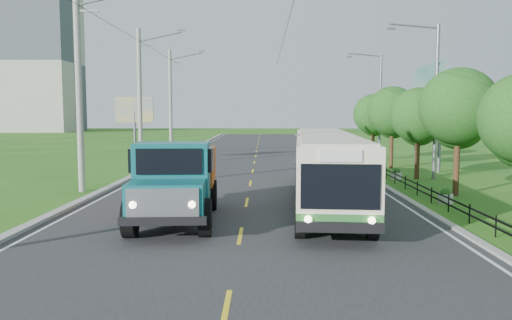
{
  "coord_description": "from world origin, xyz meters",
  "views": [
    {
      "loc": [
        0.74,
        -15.43,
        3.84
      ],
      "look_at": [
        0.41,
        5.62,
        1.9
      ],
      "focal_mm": 35.0,
      "sensor_mm": 36.0,
      "label": 1
    }
  ],
  "objects_px": {
    "planter_near": "(445,197)",
    "planter_mid": "(396,174)",
    "tree_fourth": "(419,118)",
    "tree_fifth": "(392,114)",
    "pole_far": "(171,101)",
    "pole_mid": "(140,97)",
    "streetlight_mid": "(433,96)",
    "billboard_left": "(134,114)",
    "tree_back": "(374,116)",
    "planter_far": "(368,162)",
    "billboard_right": "(428,93)",
    "pole_near": "(80,88)",
    "streetlight_far": "(378,102)",
    "dump_truck": "(176,176)",
    "bus": "(326,163)",
    "tree_third": "(458,111)"
  },
  "relations": [
    {
      "from": "pole_far",
      "to": "tree_third",
      "type": "distance_m",
      "value": 30.78
    },
    {
      "from": "pole_far",
      "to": "streetlight_far",
      "type": "height_order",
      "value": "pole_far"
    },
    {
      "from": "planter_mid",
      "to": "pole_mid",
      "type": "bearing_deg",
      "value": 157.46
    },
    {
      "from": "planter_far",
      "to": "planter_mid",
      "type": "bearing_deg",
      "value": -90.0
    },
    {
      "from": "tree_back",
      "to": "planter_far",
      "type": "height_order",
      "value": "tree_back"
    },
    {
      "from": "planter_far",
      "to": "dump_truck",
      "type": "bearing_deg",
      "value": -119.07
    },
    {
      "from": "planter_mid",
      "to": "planter_far",
      "type": "bearing_deg",
      "value": 90.0
    },
    {
      "from": "planter_near",
      "to": "planter_mid",
      "type": "bearing_deg",
      "value": 90.0
    },
    {
      "from": "pole_mid",
      "to": "tree_fifth",
      "type": "xyz_separation_m",
      "value": [
        18.12,
        -0.86,
        -1.24
      ]
    },
    {
      "from": "planter_near",
      "to": "planter_mid",
      "type": "xyz_separation_m",
      "value": [
        0.0,
        8.0,
        0.0
      ]
    },
    {
      "from": "billboard_right",
      "to": "bus",
      "type": "bearing_deg",
      "value": -122.26
    },
    {
      "from": "tree_fourth",
      "to": "tree_fifth",
      "type": "distance_m",
      "value": 6.01
    },
    {
      "from": "billboard_right",
      "to": "planter_mid",
      "type": "bearing_deg",
      "value": -121.66
    },
    {
      "from": "streetlight_mid",
      "to": "billboard_left",
      "type": "xyz_separation_m",
      "value": [
        -20.14,
        10.0,
        -1.04
      ]
    },
    {
      "from": "pole_far",
      "to": "streetlight_mid",
      "type": "distance_m",
      "value": 26.8
    },
    {
      "from": "tree_fourth",
      "to": "billboard_right",
      "type": "bearing_deg",
      "value": 67.36
    },
    {
      "from": "pole_far",
      "to": "tree_fifth",
      "type": "bearing_deg",
      "value": -35.36
    },
    {
      "from": "pole_near",
      "to": "dump_truck",
      "type": "distance_m",
      "value": 9.61
    },
    {
      "from": "pole_far",
      "to": "pole_mid",
      "type": "bearing_deg",
      "value": -90.0
    },
    {
      "from": "streetlight_far",
      "to": "bus",
      "type": "height_order",
      "value": "streetlight_far"
    },
    {
      "from": "planter_mid",
      "to": "billboard_right",
      "type": "height_order",
      "value": "billboard_right"
    },
    {
      "from": "bus",
      "to": "billboard_left",
      "type": "bearing_deg",
      "value": 129.4
    },
    {
      "from": "streetlight_mid",
      "to": "planter_far",
      "type": "relative_size",
      "value": 13.54
    },
    {
      "from": "tree_third",
      "to": "tree_fifth",
      "type": "height_order",
      "value": "tree_third"
    },
    {
      "from": "pole_far",
      "to": "planter_mid",
      "type": "distance_m",
      "value": 25.85
    },
    {
      "from": "pole_mid",
      "to": "planter_far",
      "type": "relative_size",
      "value": 14.93
    },
    {
      "from": "streetlight_mid",
      "to": "planter_mid",
      "type": "xyz_separation_m",
      "value": [
        -2.04,
        -0.0,
        -4.62
      ]
    },
    {
      "from": "pole_near",
      "to": "planter_near",
      "type": "height_order",
      "value": "pole_near"
    },
    {
      "from": "planter_far",
      "to": "billboard_right",
      "type": "relative_size",
      "value": 0.09
    },
    {
      "from": "tree_third",
      "to": "streetlight_far",
      "type": "distance_m",
      "value": 19.9
    },
    {
      "from": "pole_mid",
      "to": "pole_far",
      "type": "xyz_separation_m",
      "value": [
        0.0,
        12.0,
        0.0
      ]
    },
    {
      "from": "streetlight_far",
      "to": "planter_far",
      "type": "xyz_separation_m",
      "value": [
        -2.04,
        -6.0,
        -4.62
      ]
    },
    {
      "from": "tree_third",
      "to": "dump_truck",
      "type": "height_order",
      "value": "tree_third"
    },
    {
      "from": "pole_mid",
      "to": "pole_near",
      "type": "bearing_deg",
      "value": -90.0
    },
    {
      "from": "pole_far",
      "to": "planter_far",
      "type": "distance_m",
      "value": 20.7
    },
    {
      "from": "pole_near",
      "to": "billboard_left",
      "type": "height_order",
      "value": "pole_near"
    },
    {
      "from": "pole_near",
      "to": "bus",
      "type": "xyz_separation_m",
      "value": [
        11.65,
        -3.12,
        -3.33
      ]
    },
    {
      "from": "billboard_left",
      "to": "billboard_right",
      "type": "relative_size",
      "value": 0.71
    },
    {
      "from": "tree_fifth",
      "to": "streetlight_mid",
      "type": "height_order",
      "value": "streetlight_mid"
    },
    {
      "from": "streetlight_far",
      "to": "pole_near",
      "type": "bearing_deg",
      "value": -134.86
    },
    {
      "from": "billboard_right",
      "to": "dump_truck",
      "type": "distance_m",
      "value": 23.36
    },
    {
      "from": "planter_near",
      "to": "planter_far",
      "type": "bearing_deg",
      "value": 90.0
    },
    {
      "from": "tree_back",
      "to": "tree_fourth",
      "type": "bearing_deg",
      "value": -90.0
    },
    {
      "from": "streetlight_far",
      "to": "billboard_left",
      "type": "height_order",
      "value": "streetlight_far"
    },
    {
      "from": "tree_fourth",
      "to": "bus",
      "type": "bearing_deg",
      "value": -128.06
    },
    {
      "from": "tree_fifth",
      "to": "planter_near",
      "type": "height_order",
      "value": "tree_fifth"
    },
    {
      "from": "planter_far",
      "to": "billboard_left",
      "type": "height_order",
      "value": "billboard_left"
    },
    {
      "from": "tree_back",
      "to": "streetlight_mid",
      "type": "relative_size",
      "value": 0.61
    },
    {
      "from": "billboard_left",
      "to": "billboard_right",
      "type": "height_order",
      "value": "billboard_right"
    },
    {
      "from": "streetlight_far",
      "to": "dump_truck",
      "type": "height_order",
      "value": "streetlight_far"
    }
  ]
}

